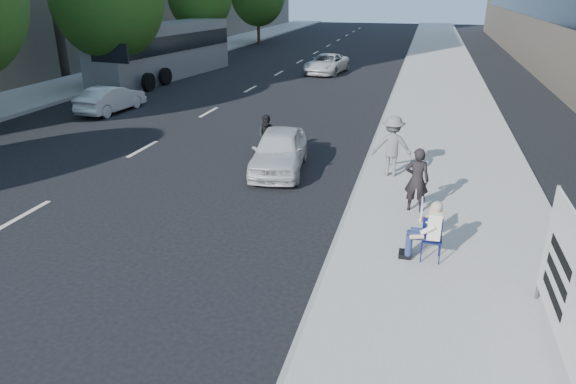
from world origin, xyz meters
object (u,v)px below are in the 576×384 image
(motorcycle, at_px, (267,137))
(bus, at_px, (164,51))
(white_sedan_near, at_px, (279,150))
(seated_protester, at_px, (427,227))
(protest_banner, at_px, (568,282))
(white_sedan_mid, at_px, (111,99))
(white_sedan_far, at_px, (327,64))
(jogger, at_px, (392,146))
(pedestrian_woman, at_px, (417,180))

(motorcycle, height_order, bus, bus)
(white_sedan_near, xyz_separation_m, motorcycle, (-0.80, 1.38, -0.02))
(seated_protester, distance_m, protest_banner, 3.26)
(white_sedan_mid, xyz_separation_m, motorcycle, (8.91, -4.50, 0.03))
(white_sedan_near, xyz_separation_m, white_sedan_mid, (-9.71, 5.88, -0.05))
(protest_banner, relative_size, white_sedan_near, 0.80)
(protest_banner, relative_size, white_sedan_far, 0.67)
(white_sedan_near, height_order, white_sedan_mid, white_sedan_near)
(jogger, distance_m, white_sedan_mid, 14.41)
(white_sedan_near, bearing_deg, white_sedan_far, 88.77)
(jogger, height_order, bus, bus)
(protest_banner, distance_m, bus, 29.36)
(protest_banner, distance_m, white_sedan_mid, 21.03)
(protest_banner, bearing_deg, white_sedan_far, 107.81)
(seated_protester, height_order, bus, bus)
(white_sedan_far, bearing_deg, white_sedan_near, -76.28)
(protest_banner, xyz_separation_m, white_sedan_far, (-8.72, 27.14, -0.77))
(pedestrian_woman, distance_m, motorcycle, 6.37)
(white_sedan_far, height_order, motorcycle, motorcycle)
(pedestrian_woman, xyz_separation_m, motorcycle, (-5.04, 3.88, -0.33))
(jogger, height_order, white_sedan_far, jogger)
(motorcycle, bearing_deg, bus, 120.89)
(bus, bearing_deg, white_sedan_near, -45.24)
(white_sedan_near, relative_size, white_sedan_far, 0.85)
(motorcycle, bearing_deg, white_sedan_far, 87.15)
(motorcycle, bearing_deg, white_sedan_near, -67.18)
(motorcycle, distance_m, bus, 17.90)
(seated_protester, height_order, white_sedan_near, seated_protester)
(protest_banner, bearing_deg, motorcycle, 129.44)
(seated_protester, bearing_deg, pedestrian_woman, 96.64)
(jogger, distance_m, white_sedan_far, 20.43)
(pedestrian_woman, height_order, white_sedan_near, pedestrian_woman)
(white_sedan_mid, bearing_deg, jogger, 161.44)
(pedestrian_woman, xyz_separation_m, white_sedan_far, (-6.46, 22.14, -0.34))
(seated_protester, height_order, motorcycle, seated_protester)
(white_sedan_mid, height_order, motorcycle, motorcycle)
(protest_banner, xyz_separation_m, bus, (-18.35, 22.92, 0.23))
(seated_protester, relative_size, bus, 0.11)
(seated_protester, bearing_deg, jogger, 102.16)
(white_sedan_near, bearing_deg, white_sedan_mid, 141.11)
(white_sedan_mid, bearing_deg, motorcycle, 158.62)
(pedestrian_woman, bearing_deg, motorcycle, -32.98)
(bus, bearing_deg, white_sedan_far, 30.89)
(protest_banner, relative_size, white_sedan_mid, 0.83)
(protest_banner, height_order, white_sedan_far, protest_banner)
(jogger, distance_m, motorcycle, 4.48)
(pedestrian_woman, height_order, motorcycle, pedestrian_woman)
(white_sedan_far, bearing_deg, jogger, -66.61)
(bus, bearing_deg, protest_banner, -44.09)
(pedestrian_woman, distance_m, white_sedan_far, 23.06)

